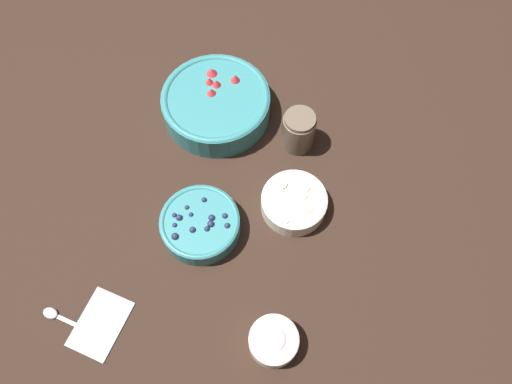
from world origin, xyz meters
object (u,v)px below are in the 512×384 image
Objects in this scene: bowl_strawberries at (216,103)px; bowl_blueberries at (200,224)px; jar_chocolate at (298,131)px; bowl_cream at (274,341)px; bowl_bananas at (294,202)px.

bowl_strawberries is 1.51× the size of bowl_blueberries.
jar_chocolate reaches higher than bowl_blueberries.
bowl_cream is (0.23, 0.18, 0.00)m from bowl_blueberries.
bowl_bananas is (-0.07, 0.20, -0.00)m from bowl_blueberries.
bowl_strawberries is 0.57m from bowl_cream.
bowl_bananas is at bearing 40.26° from bowl_strawberries.
jar_chocolate reaches higher than bowl_strawberries.
jar_chocolate is at bearing -179.71° from bowl_bananas.
jar_chocolate is (-0.25, 0.20, 0.02)m from bowl_blueberries.
bowl_bananas is (0.24, 0.20, -0.02)m from bowl_strawberries.
bowl_cream is 0.95× the size of jar_chocolate.
bowl_cream is (0.30, -0.02, 0.00)m from bowl_bananas.
jar_chocolate is (-0.17, -0.00, 0.02)m from bowl_bananas.
bowl_strawberries is at bearing -108.38° from jar_chocolate.
bowl_strawberries is 0.32m from bowl_bananas.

